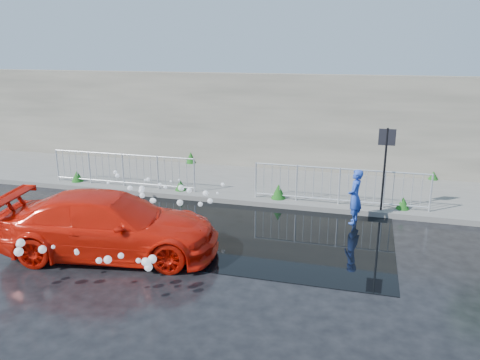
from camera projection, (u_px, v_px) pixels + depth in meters
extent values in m
plane|color=black|center=(204.00, 242.00, 11.45)|extent=(90.00, 90.00, 0.00)
cube|color=#5C5C58|center=(253.00, 183.00, 16.07)|extent=(30.00, 4.00, 0.15)
cube|color=#5C5C58|center=(237.00, 201.00, 14.21)|extent=(30.00, 0.25, 0.16)
cube|color=#5E5A4F|center=(267.00, 121.00, 17.60)|extent=(30.00, 0.60, 3.50)
cube|color=black|center=(235.00, 229.00, 12.25)|extent=(8.00, 5.00, 0.01)
cylinder|color=black|center=(384.00, 173.00, 12.91)|extent=(0.06, 0.06, 2.50)
cube|color=black|center=(387.00, 137.00, 12.63)|extent=(0.45, 0.04, 0.45)
cylinder|color=silver|center=(57.00, 165.00, 16.02)|extent=(0.05, 0.05, 1.10)
cylinder|color=silver|center=(194.00, 175.00, 14.75)|extent=(0.05, 0.05, 1.10)
cylinder|color=silver|center=(122.00, 154.00, 15.24)|extent=(5.00, 0.04, 0.04)
cylinder|color=silver|center=(124.00, 182.00, 15.50)|extent=(5.00, 0.04, 0.04)
cylinder|color=silver|center=(256.00, 180.00, 14.24)|extent=(0.05, 0.05, 1.10)
cylinder|color=silver|center=(431.00, 193.00, 12.96)|extent=(0.05, 0.05, 1.10)
cylinder|color=silver|center=(340.00, 169.00, 13.46)|extent=(5.00, 0.04, 0.04)
cylinder|color=silver|center=(338.00, 200.00, 13.72)|extent=(5.00, 0.04, 0.04)
cone|color=#134412|center=(77.00, 176.00, 15.99)|extent=(0.40, 0.40, 0.38)
cone|color=#134412|center=(181.00, 185.00, 15.02)|extent=(0.36, 0.36, 0.34)
cone|color=#134412|center=(278.00, 191.00, 14.19)|extent=(0.44, 0.44, 0.44)
cone|color=#134412|center=(403.00, 203.00, 13.29)|extent=(0.38, 0.38, 0.35)
cone|color=#134412|center=(191.00, 158.00, 18.51)|extent=(0.42, 0.42, 0.44)
cone|color=#134412|center=(433.00, 175.00, 16.24)|extent=(0.34, 0.34, 0.29)
sphere|color=white|center=(145.00, 180.00, 13.15)|extent=(0.06, 0.06, 0.06)
sphere|color=white|center=(153.00, 201.00, 12.34)|extent=(0.15, 0.15, 0.15)
sphere|color=white|center=(78.00, 210.00, 12.43)|extent=(0.10, 0.10, 0.10)
sphere|color=white|center=(142.00, 195.00, 12.39)|extent=(0.14, 0.14, 0.14)
sphere|color=white|center=(223.00, 184.00, 12.70)|extent=(0.11, 0.11, 0.11)
sphere|color=white|center=(108.00, 183.00, 13.26)|extent=(0.08, 0.08, 0.08)
sphere|color=white|center=(86.00, 197.00, 12.71)|extent=(0.09, 0.09, 0.09)
sphere|color=white|center=(115.00, 172.00, 14.04)|extent=(0.12, 0.12, 0.12)
sphere|color=white|center=(123.00, 224.00, 11.86)|extent=(0.12, 0.12, 0.12)
sphere|color=white|center=(110.00, 206.00, 12.39)|extent=(0.15, 0.15, 0.15)
sphere|color=white|center=(165.00, 187.00, 13.04)|extent=(0.11, 0.11, 0.11)
sphere|color=white|center=(180.00, 203.00, 12.23)|extent=(0.17, 0.17, 0.17)
sphere|color=white|center=(210.00, 201.00, 12.17)|extent=(0.14, 0.14, 0.14)
sphere|color=white|center=(129.00, 231.00, 11.69)|extent=(0.16, 0.16, 0.16)
sphere|color=white|center=(95.00, 206.00, 12.54)|extent=(0.10, 0.10, 0.10)
sphere|color=white|center=(160.00, 185.00, 13.17)|extent=(0.11, 0.11, 0.11)
sphere|color=white|center=(186.00, 224.00, 11.45)|extent=(0.13, 0.13, 0.13)
sphere|color=white|center=(205.00, 222.00, 11.60)|extent=(0.08, 0.08, 0.08)
sphere|color=white|center=(148.00, 179.00, 13.54)|extent=(0.12, 0.12, 0.12)
sphere|color=white|center=(104.00, 221.00, 11.81)|extent=(0.18, 0.18, 0.18)
sphere|color=white|center=(123.00, 224.00, 11.83)|extent=(0.11, 0.11, 0.11)
sphere|color=white|center=(181.00, 188.00, 12.72)|extent=(0.18, 0.18, 0.18)
sphere|color=white|center=(75.00, 221.00, 12.03)|extent=(0.09, 0.09, 0.09)
sphere|color=white|center=(154.00, 201.00, 12.32)|extent=(0.11, 0.11, 0.11)
sphere|color=white|center=(141.00, 191.00, 12.57)|extent=(0.14, 0.14, 0.14)
sphere|color=white|center=(131.00, 205.00, 12.29)|extent=(0.09, 0.09, 0.09)
sphere|color=white|center=(217.00, 193.00, 12.45)|extent=(0.06, 0.06, 0.06)
sphere|color=white|center=(138.00, 201.00, 12.22)|extent=(0.17, 0.17, 0.17)
sphere|color=white|center=(200.00, 204.00, 11.96)|extent=(0.13, 0.13, 0.13)
sphere|color=white|center=(189.00, 191.00, 12.71)|extent=(0.15, 0.15, 0.15)
sphere|color=white|center=(148.00, 228.00, 11.48)|extent=(0.16, 0.16, 0.16)
sphere|color=white|center=(130.00, 188.00, 12.79)|extent=(0.15, 0.15, 0.15)
sphere|color=white|center=(205.00, 193.00, 12.50)|extent=(0.16, 0.16, 0.16)
sphere|color=white|center=(117.00, 176.00, 13.75)|extent=(0.12, 0.12, 0.12)
sphere|color=white|center=(171.00, 181.00, 13.35)|extent=(0.07, 0.07, 0.07)
sphere|color=white|center=(130.00, 201.00, 12.64)|extent=(0.07, 0.07, 0.07)
sphere|color=white|center=(121.00, 204.00, 12.38)|extent=(0.12, 0.12, 0.12)
sphere|color=white|center=(179.00, 180.00, 13.32)|extent=(0.06, 0.06, 0.06)
sphere|color=white|center=(84.00, 206.00, 12.40)|extent=(0.12, 0.12, 0.12)
sphere|color=white|center=(205.00, 222.00, 11.55)|extent=(0.10, 0.10, 0.10)
sphere|color=white|center=(142.00, 189.00, 12.98)|extent=(0.16, 0.16, 0.16)
sphere|color=white|center=(25.00, 250.00, 10.37)|extent=(0.15, 0.15, 0.15)
sphere|color=white|center=(21.00, 243.00, 8.67)|extent=(0.16, 0.16, 0.16)
sphere|color=white|center=(108.00, 260.00, 8.75)|extent=(0.15, 0.15, 0.15)
sphere|color=white|center=(77.00, 253.00, 8.86)|extent=(0.09, 0.09, 0.09)
sphere|color=white|center=(152.00, 259.00, 8.85)|extent=(0.17, 0.17, 0.17)
sphere|color=white|center=(148.00, 267.00, 9.17)|extent=(0.17, 0.17, 0.17)
sphere|color=white|center=(145.00, 262.00, 8.54)|extent=(0.15, 0.15, 0.15)
sphere|color=white|center=(19.00, 245.00, 9.89)|extent=(0.13, 0.13, 0.13)
sphere|color=white|center=(76.00, 251.00, 8.51)|extent=(0.08, 0.08, 0.08)
sphere|color=white|center=(121.00, 256.00, 8.67)|extent=(0.11, 0.11, 0.11)
sphere|color=white|center=(138.00, 261.00, 9.49)|extent=(0.11, 0.11, 0.11)
sphere|color=white|center=(19.00, 252.00, 8.84)|extent=(0.17, 0.17, 0.17)
sphere|color=white|center=(99.00, 261.00, 8.27)|extent=(0.11, 0.11, 0.11)
sphere|color=white|center=(147.00, 262.00, 8.77)|extent=(0.14, 0.14, 0.14)
sphere|color=white|center=(53.00, 247.00, 9.33)|extent=(0.08, 0.08, 0.08)
sphere|color=white|center=(42.00, 249.00, 9.78)|extent=(0.17, 0.17, 0.17)
imported|color=red|center=(110.00, 225.00, 10.61)|extent=(5.20, 2.84, 1.43)
imported|color=blue|center=(355.00, 197.00, 12.49)|extent=(0.42, 0.58, 1.49)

